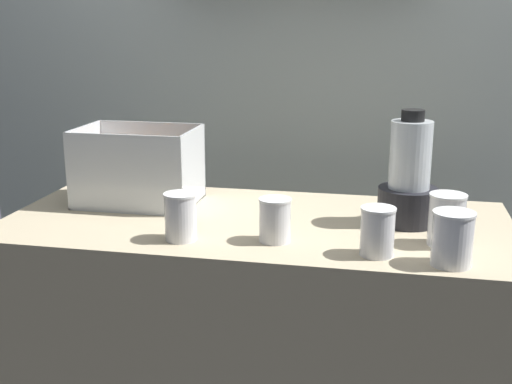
% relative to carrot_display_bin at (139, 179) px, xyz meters
% --- Properties ---
extents(counter, '(1.40, 0.64, 0.90)m').
position_rel_carrot_display_bin_xyz_m(counter, '(0.38, -0.10, -0.52)').
color(counter, tan).
rests_on(counter, ground_plane).
extents(back_wall_unit, '(2.60, 0.24, 2.50)m').
position_rel_carrot_display_bin_xyz_m(back_wall_unit, '(0.38, 0.67, 0.29)').
color(back_wall_unit, silver).
rests_on(back_wall_unit, ground_plane).
extents(carrot_display_bin, '(0.35, 0.24, 0.23)m').
position_rel_carrot_display_bin_xyz_m(carrot_display_bin, '(0.00, 0.00, 0.00)').
color(carrot_display_bin, white).
rests_on(carrot_display_bin, counter).
extents(blender_pitcher, '(0.16, 0.16, 0.31)m').
position_rel_carrot_display_bin_xyz_m(blender_pitcher, '(0.79, -0.05, 0.05)').
color(blender_pitcher, black).
rests_on(blender_pitcher, counter).
extents(juice_cup_pomegranate_far_left, '(0.08, 0.08, 0.12)m').
position_rel_carrot_display_bin_xyz_m(juice_cup_pomegranate_far_left, '(0.23, -0.30, -0.02)').
color(juice_cup_pomegranate_far_left, white).
rests_on(juice_cup_pomegranate_far_left, counter).
extents(juice_cup_orange_left, '(0.08, 0.08, 0.11)m').
position_rel_carrot_display_bin_xyz_m(juice_cup_orange_left, '(0.46, -0.26, -0.03)').
color(juice_cup_orange_left, white).
rests_on(juice_cup_orange_left, counter).
extents(juice_cup_mango_middle, '(0.08, 0.08, 0.12)m').
position_rel_carrot_display_bin_xyz_m(juice_cup_mango_middle, '(0.72, -0.31, -0.02)').
color(juice_cup_mango_middle, white).
rests_on(juice_cup_mango_middle, counter).
extents(juice_cup_orange_right, '(0.09, 0.09, 0.13)m').
position_rel_carrot_display_bin_xyz_m(juice_cup_orange_right, '(0.88, -0.21, -0.02)').
color(juice_cup_orange_right, white).
rests_on(juice_cup_orange_right, counter).
extents(juice_cup_pomegranate_far_right, '(0.10, 0.10, 0.13)m').
position_rel_carrot_display_bin_xyz_m(juice_cup_pomegranate_far_right, '(0.88, -0.34, -0.01)').
color(juice_cup_pomegranate_far_right, white).
rests_on(juice_cup_pomegranate_far_right, counter).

